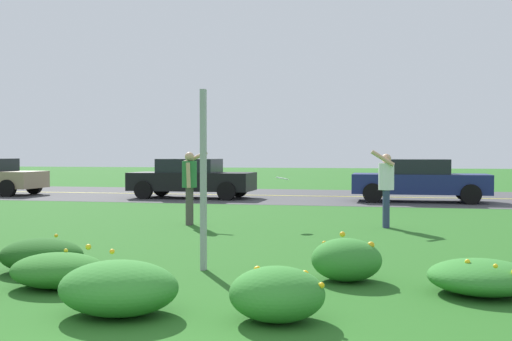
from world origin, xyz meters
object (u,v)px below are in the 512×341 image
(person_catcher_white_shirt, at_px, (386,183))
(car_navy_center_right, at_px, (419,180))
(person_thrower_green_shirt, at_px, (190,181))
(car_black_center_left, at_px, (192,178))
(frisbee_white, at_px, (282,178))
(sign_post_near_path, at_px, (203,180))

(person_catcher_white_shirt, relative_size, car_navy_center_right, 0.38)
(person_thrower_green_shirt, height_order, car_black_center_left, person_thrower_green_shirt)
(person_catcher_white_shirt, distance_m, frisbee_white, 2.29)
(car_black_center_left, bearing_deg, person_catcher_white_shirt, -47.78)
(frisbee_white, height_order, car_black_center_left, car_black_center_left)
(frisbee_white, relative_size, car_black_center_left, 0.06)
(sign_post_near_path, xyz_separation_m, person_thrower_green_shirt, (-1.96, 5.23, -0.25))
(person_thrower_green_shirt, bearing_deg, car_black_center_left, 108.09)
(sign_post_near_path, relative_size, person_catcher_white_shirt, 1.47)
(car_black_center_left, xyz_separation_m, car_navy_center_right, (8.13, 0.00, 0.00))
(person_catcher_white_shirt, xyz_separation_m, car_navy_center_right, (1.04, 7.81, -0.24))
(frisbee_white, bearing_deg, car_black_center_left, 120.52)
(person_catcher_white_shirt, bearing_deg, car_black_center_left, 132.22)
(frisbee_white, bearing_deg, person_catcher_white_shirt, 9.87)
(sign_post_near_path, distance_m, person_thrower_green_shirt, 5.59)
(car_black_center_left, bearing_deg, car_navy_center_right, 0.00)
(sign_post_near_path, xyz_separation_m, person_catcher_white_shirt, (2.44, 5.65, -0.28))
(frisbee_white, xyz_separation_m, car_black_center_left, (-4.83, 8.20, -0.34))
(person_thrower_green_shirt, bearing_deg, frisbee_white, 0.59)
(person_catcher_white_shirt, height_order, car_black_center_left, person_catcher_white_shirt)
(person_thrower_green_shirt, relative_size, person_catcher_white_shirt, 0.99)
(person_thrower_green_shirt, bearing_deg, car_navy_center_right, 56.49)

